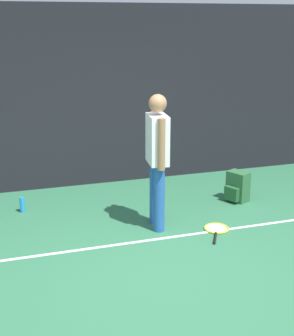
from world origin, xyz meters
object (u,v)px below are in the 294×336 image
water_bottle (22,205)px  tennis_racket (216,229)px  backpack (237,187)px  tennis_player (157,154)px

water_bottle → tennis_racket: bearing=-30.8°
backpack → water_bottle: (-3.02, 0.50, -0.10)m
tennis_player → water_bottle: bearing=-116.1°
tennis_player → tennis_racket: bearing=70.6°
tennis_player → tennis_racket: (0.68, -0.33, -0.95)m
tennis_player → tennis_racket: size_ratio=2.74×
tennis_player → water_bottle: size_ratio=7.82×
tennis_racket → tennis_player: bearing=93.2°
tennis_racket → backpack: (0.73, 0.86, 0.20)m
backpack → tennis_racket: bearing=-66.0°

